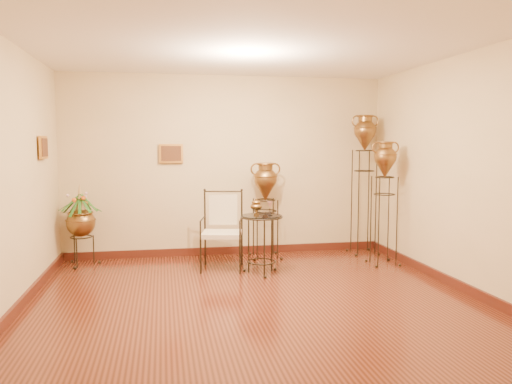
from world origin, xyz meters
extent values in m
plane|color=#5F2616|center=(0.00, 0.00, 0.00)|extent=(5.00, 5.00, 0.00)
cube|color=#461910|center=(0.00, 2.48, 0.06)|extent=(5.00, 0.04, 0.12)
cube|color=#461910|center=(-2.48, 0.00, 0.06)|extent=(0.04, 5.00, 0.12)
cube|color=#461910|center=(2.48, 0.00, 0.06)|extent=(0.04, 5.00, 0.12)
cube|color=gold|center=(-0.85, 2.46, 1.60)|extent=(0.36, 0.03, 0.29)
cube|color=gold|center=(-2.46, 1.45, 1.70)|extent=(0.03, 0.36, 0.29)
cube|color=beige|center=(-0.19, 1.53, 0.50)|extent=(0.62, 0.59, 0.06)
cube|color=beige|center=(-0.19, 1.53, 0.81)|extent=(0.41, 0.11, 0.43)
cylinder|color=black|center=(0.31, 1.21, 0.79)|extent=(0.55, 0.55, 0.02)
camera|label=1|loc=(-0.98, -5.26, 1.74)|focal=35.00mm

